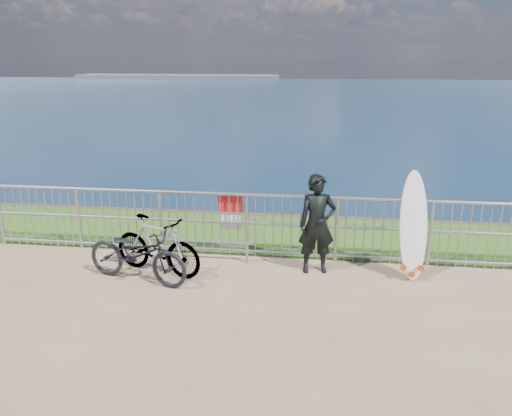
# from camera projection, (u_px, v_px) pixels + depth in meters

# --- Properties ---
(grass_strip) EXTENTS (120.00, 120.00, 0.00)m
(grass_strip) POSITION_uv_depth(u_px,v_px,m) (281.00, 235.00, 9.57)
(grass_strip) COLOR #295216
(grass_strip) RESTS_ON ground
(seascape) EXTENTS (260.00, 260.00, 5.00)m
(seascape) POSITION_uv_depth(u_px,v_px,m) (179.00, 79.00, 153.39)
(seascape) COLOR brown
(seascape) RESTS_ON ground
(railing) EXTENTS (10.06, 0.10, 1.13)m
(railing) POSITION_uv_depth(u_px,v_px,m) (277.00, 226.00, 8.36)
(railing) COLOR #919499
(railing) RESTS_ON ground
(surfer) EXTENTS (0.64, 0.48, 1.58)m
(surfer) POSITION_uv_depth(u_px,v_px,m) (317.00, 224.00, 7.77)
(surfer) COLOR black
(surfer) RESTS_ON ground
(surfboard) EXTENTS (0.52, 0.48, 1.68)m
(surfboard) POSITION_uv_depth(u_px,v_px,m) (413.00, 230.00, 7.56)
(surfboard) COLOR white
(surfboard) RESTS_ON ground
(bicycle_near) EXTENTS (1.81, 1.02, 0.90)m
(bicycle_near) POSITION_uv_depth(u_px,v_px,m) (137.00, 254.00, 7.52)
(bicycle_near) COLOR black
(bicycle_near) RESTS_ON ground
(bicycle_far) EXTENTS (1.63, 0.91, 0.94)m
(bicycle_far) POSITION_uv_depth(u_px,v_px,m) (157.00, 245.00, 7.80)
(bicycle_far) COLOR black
(bicycle_far) RESTS_ON ground
(bike_rack) EXTENTS (1.83, 0.05, 0.38)m
(bike_rack) POSITION_uv_depth(u_px,v_px,m) (199.00, 243.00, 8.31)
(bike_rack) COLOR #919499
(bike_rack) RESTS_ON ground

